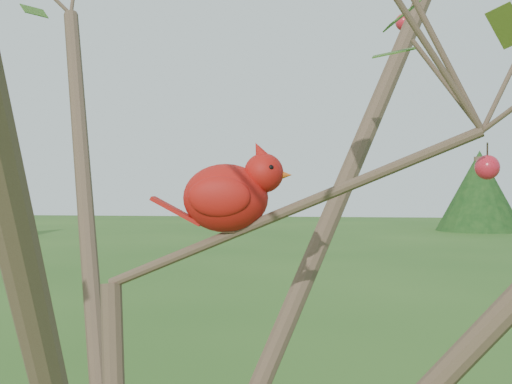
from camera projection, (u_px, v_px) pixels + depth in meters
crabapple_tree at (133, 183)px, 1.07m from camera, size 2.35×2.05×2.95m
cardinal at (230, 194)px, 1.16m from camera, size 0.23×0.12×0.16m
distant_trees at (365, 200)px, 24.63m from camera, size 41.29×16.68×3.36m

